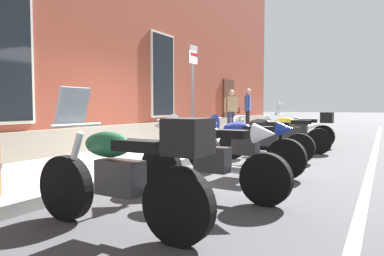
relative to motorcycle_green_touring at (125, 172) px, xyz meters
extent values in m
plane|color=#38383A|center=(4.08, 1.33, -0.56)|extent=(140.00, 140.00, 0.00)
cube|color=gray|center=(4.08, 2.61, -0.49)|extent=(31.85, 2.57, 0.15)
cube|color=silver|center=(4.08, -1.87, -0.56)|extent=(31.85, 0.12, 0.01)
cube|color=brown|center=(4.08, 7.57, 3.18)|extent=(25.85, 7.36, 7.48)
cube|color=gray|center=(4.08, 3.85, -0.21)|extent=(25.85, 0.10, 0.70)
cube|color=silver|center=(1.49, 3.87, 1.54)|extent=(1.22, 0.06, 2.52)
cube|color=black|center=(1.49, 3.84, 1.54)|extent=(1.10, 0.03, 2.40)
cube|color=silver|center=(6.66, 3.87, 1.54)|extent=(1.22, 0.06, 2.52)
cube|color=black|center=(6.66, 3.84, 1.54)|extent=(1.10, 0.03, 2.40)
cube|color=#472B19|center=(11.83, 3.86, 0.59)|extent=(1.10, 0.08, 2.30)
cylinder|color=black|center=(0.02, 0.78, -0.23)|extent=(0.14, 0.67, 0.67)
cylinder|color=black|center=(-0.02, -0.57, -0.23)|extent=(0.14, 0.67, 0.67)
cylinder|color=silver|center=(0.02, 0.68, 0.03)|extent=(0.08, 0.32, 0.65)
cube|color=#28282B|center=(0.00, 0.05, -0.05)|extent=(0.23, 0.45, 0.32)
ellipsoid|color=#195633|center=(0.01, 0.20, 0.25)|extent=(0.28, 0.53, 0.24)
cube|color=black|center=(-0.01, -0.18, 0.26)|extent=(0.24, 0.49, 0.10)
cylinder|color=silver|center=(0.02, 0.60, 0.42)|extent=(0.62, 0.06, 0.04)
cylinder|color=silver|center=(0.11, -0.25, -0.18)|extent=(0.11, 0.45, 0.09)
cube|color=#B2BCC6|center=(0.02, 0.66, 0.60)|extent=(0.36, 0.15, 0.40)
cube|color=black|center=(-0.02, -0.67, 0.36)|extent=(0.37, 0.33, 0.30)
cylinder|color=black|center=(1.60, 0.65, -0.25)|extent=(0.16, 0.63, 0.63)
cylinder|color=black|center=(1.51, -0.87, -0.25)|extent=(0.16, 0.63, 0.63)
cylinder|color=silver|center=(1.60, 0.55, 0.03)|extent=(0.09, 0.33, 0.68)
cube|color=#28282B|center=(1.55, -0.16, -0.07)|extent=(0.25, 0.45, 0.32)
ellipsoid|color=silver|center=(1.56, -0.01, 0.25)|extent=(0.29, 0.54, 0.24)
cube|color=black|center=(1.54, -0.39, 0.26)|extent=(0.25, 0.49, 0.10)
cylinder|color=silver|center=(1.59, 0.47, 0.42)|extent=(0.62, 0.07, 0.04)
cylinder|color=silver|center=(1.65, -0.46, -0.20)|extent=(0.12, 0.45, 0.09)
cone|color=silver|center=(1.60, 0.60, 0.32)|extent=(0.38, 0.36, 0.36)
cone|color=silver|center=(1.51, -0.85, 0.28)|extent=(0.26, 0.27, 0.24)
cylinder|color=black|center=(3.27, 0.80, -0.24)|extent=(0.16, 0.66, 0.65)
cylinder|color=black|center=(3.18, -0.70, -0.24)|extent=(0.16, 0.66, 0.65)
cylinder|color=silver|center=(3.27, 0.70, 0.01)|extent=(0.09, 0.31, 0.63)
cube|color=#28282B|center=(3.22, 0.00, -0.06)|extent=(0.25, 0.45, 0.32)
ellipsoid|color=#192D9E|center=(3.23, 0.15, 0.21)|extent=(0.29, 0.54, 0.24)
cube|color=black|center=(3.21, -0.23, 0.22)|extent=(0.25, 0.49, 0.10)
cylinder|color=silver|center=(3.26, 0.62, 0.38)|extent=(0.62, 0.08, 0.04)
cylinder|color=silver|center=(3.33, -0.31, -0.19)|extent=(0.12, 0.45, 0.09)
cone|color=#192D9E|center=(3.27, 0.75, 0.28)|extent=(0.38, 0.36, 0.36)
cone|color=#192D9E|center=(3.18, -0.68, 0.24)|extent=(0.26, 0.27, 0.24)
cylinder|color=black|center=(4.88, 0.89, -0.26)|extent=(0.15, 0.62, 0.62)
cylinder|color=black|center=(4.95, -0.55, -0.26)|extent=(0.15, 0.62, 0.62)
cylinder|color=silver|center=(4.88, 0.79, 0.00)|extent=(0.09, 0.32, 0.65)
cube|color=#28282B|center=(4.92, 0.12, -0.08)|extent=(0.24, 0.45, 0.32)
ellipsoid|color=black|center=(4.91, 0.27, 0.22)|extent=(0.29, 0.53, 0.24)
cube|color=black|center=(4.93, -0.11, 0.23)|extent=(0.24, 0.49, 0.10)
cylinder|color=silver|center=(4.89, 0.71, 0.39)|extent=(0.62, 0.07, 0.04)
cylinder|color=silver|center=(5.05, -0.17, -0.21)|extent=(0.11, 0.45, 0.09)
sphere|color=silver|center=(4.88, 0.79, 0.32)|extent=(0.18, 0.18, 0.18)
cylinder|color=black|center=(6.31, 0.69, -0.25)|extent=(0.25, 0.64, 0.63)
cylinder|color=black|center=(6.61, -0.66, -0.25)|extent=(0.25, 0.64, 0.63)
cylinder|color=silver|center=(6.33, 0.60, 0.00)|extent=(0.14, 0.32, 0.63)
cube|color=#28282B|center=(6.47, -0.03, -0.07)|extent=(0.31, 0.48, 0.32)
ellipsoid|color=gold|center=(6.44, 0.11, 0.21)|extent=(0.37, 0.56, 0.24)
cube|color=black|center=(6.52, -0.26, 0.22)|extent=(0.32, 0.52, 0.10)
cylinder|color=silver|center=(6.35, 0.52, 0.38)|extent=(0.61, 0.17, 0.04)
cylinder|color=silver|center=(6.65, -0.30, -0.20)|extent=(0.19, 0.46, 0.09)
sphere|color=silver|center=(6.33, 0.60, 0.31)|extent=(0.18, 0.18, 0.18)
cylinder|color=black|center=(8.02, 0.82, -0.24)|extent=(0.13, 0.64, 0.64)
cylinder|color=black|center=(8.01, -0.56, -0.24)|extent=(0.13, 0.64, 0.64)
cylinder|color=silver|center=(8.02, 0.72, 0.00)|extent=(0.07, 0.30, 0.61)
cube|color=#28282B|center=(8.02, 0.08, -0.06)|extent=(0.22, 0.44, 0.32)
ellipsoid|color=#B7BABF|center=(8.02, 0.23, 0.18)|extent=(0.27, 0.52, 0.24)
cube|color=black|center=(8.01, -0.15, 0.19)|extent=(0.23, 0.48, 0.10)
cylinder|color=silver|center=(8.02, 0.64, 0.35)|extent=(0.62, 0.04, 0.04)
cylinder|color=silver|center=(8.13, -0.22, -0.19)|extent=(0.10, 0.45, 0.09)
cube|color=#B2BCC6|center=(8.02, 0.70, 0.53)|extent=(0.36, 0.15, 0.40)
cube|color=black|center=(8.01, -0.66, 0.29)|extent=(0.36, 0.32, 0.30)
cylinder|color=#2D3351|center=(10.22, 3.17, -0.01)|extent=(0.14, 0.14, 0.82)
cylinder|color=#2D3351|center=(10.35, 3.05, -0.01)|extent=(0.14, 0.14, 0.82)
cube|color=tan|center=(10.29, 3.11, 0.69)|extent=(0.43, 0.42, 0.58)
sphere|color=tan|center=(10.29, 3.11, 1.12)|extent=(0.22, 0.22, 0.22)
cylinder|color=tan|center=(10.10, 3.28, 0.66)|extent=(0.09, 0.09, 0.55)
cylinder|color=tan|center=(10.47, 2.94, 0.66)|extent=(0.09, 0.09, 0.55)
cube|color=maroon|center=(10.54, 2.91, 0.45)|extent=(0.14, 0.14, 0.24)
cylinder|color=black|center=(10.85, 2.66, 0.01)|extent=(0.14, 0.14, 0.85)
cylinder|color=black|center=(11.03, 2.70, 0.01)|extent=(0.14, 0.14, 0.85)
cube|color=#2D478C|center=(10.94, 2.68, 0.73)|extent=(0.43, 0.28, 0.60)
sphere|color=tan|center=(10.94, 2.68, 1.18)|extent=(0.23, 0.23, 0.23)
cylinder|color=#2D478C|center=(10.70, 2.63, 0.70)|extent=(0.09, 0.09, 0.57)
cylinder|color=#2D478C|center=(11.19, 2.73, 0.70)|extent=(0.09, 0.09, 0.57)
cube|color=#592D19|center=(11.25, 2.76, 0.48)|extent=(0.10, 0.13, 0.24)
cylinder|color=#4C4C51|center=(5.24, 2.09, 0.85)|extent=(0.06, 0.06, 2.52)
cube|color=white|center=(5.24, 2.07, 1.86)|extent=(0.36, 0.03, 0.44)
cube|color=red|center=(5.24, 2.05, 1.86)|extent=(0.36, 0.01, 0.08)
camera|label=1|loc=(-2.59, -2.08, 0.60)|focal=33.82mm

